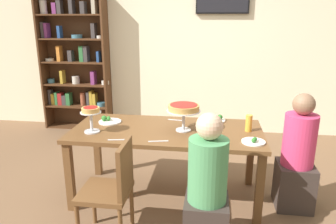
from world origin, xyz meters
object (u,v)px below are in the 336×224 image
Objects in this scene: deep_dish_pizza_stand at (184,109)px; salad_plate_spare at (214,119)px; chair_near_left at (113,187)px; salad_plate_near_diner at (254,141)px; diner_head_east at (297,161)px; cutlery_fork_near at (158,141)px; diner_near_right at (207,195)px; water_glass_clear_near at (210,122)px; cutlery_knife_near at (118,140)px; salad_plate_far_diner at (109,121)px; beer_glass_amber_tall at (249,123)px; cutlery_fork_far at (176,120)px; personal_pizza_stand at (91,114)px; bookshelf at (75,61)px; cutlery_knife_far at (208,145)px; dining_table at (167,137)px.

deep_dish_pizza_stand is 0.50m from salad_plate_spare.
chair_near_left is at bearing -125.23° from deep_dish_pizza_stand.
salad_plate_spare reaches higher than salad_plate_near_diner.
deep_dish_pizza_stand is at bearing -0.41° from diner_head_east.
salad_plate_near_diner is at bearing -6.86° from cutlery_fork_near.
diner_near_right reaches higher than salad_plate_spare.
deep_dish_pizza_stand is at bearing 45.94° from cutlery_fork_near.
water_glass_clear_near is (-0.00, 0.90, 0.29)m from diner_near_right.
diner_head_east is 6.39× the size of cutlery_knife_near.
diner_near_right is at bearing -40.09° from salad_plate_far_diner.
cutlery_fork_near is (-0.19, -0.32, -0.21)m from deep_dish_pizza_stand.
diner_head_east is at bearing -24.46° from salad_plate_spare.
chair_near_left is 0.95m from salad_plate_far_diner.
cutlery_knife_near is at bearing -148.93° from water_glass_clear_near.
salad_plate_spare is at bearing 139.30° from beer_glass_amber_tall.
personal_pizza_stand is at bearing 40.43° from cutlery_fork_far.
salad_plate_near_diner is at bearing -37.21° from diner_near_right.
chair_near_left is at bearing -126.95° from salad_plate_spare.
chair_near_left is at bearing -145.28° from beer_glass_amber_tall.
beer_glass_amber_tall is at bearing 7.83° from cutlery_knife_near.
bookshelf reaches higher than deep_dish_pizza_stand.
salad_plate_near_diner is 0.68m from salad_plate_spare.
diner_near_right reaches higher than cutlery_knife_far.
water_glass_clear_near is at bearing 164.93° from cutlery_fork_far.
bookshelf is 24.16× the size of water_glass_clear_near.
cutlery_knife_far is (1.05, -0.49, -0.02)m from salad_plate_far_diner.
bookshelf is 2.83m from deep_dish_pizza_stand.
deep_dish_pizza_stand is at bearing -130.19° from salad_plate_spare.
water_glass_clear_near is (-0.04, -0.20, 0.03)m from salad_plate_spare.
water_glass_clear_near is at bearing -10.96° from diner_head_east.
beer_glass_amber_tall is 1.79× the size of water_glass_clear_near.
salad_plate_near_diner is 1.16× the size of cutlery_knife_far.
cutlery_knife_near is (-1.66, -0.33, 0.25)m from diner_head_east.
salad_plate_far_diner is 1.44m from beer_glass_amber_tall.
bookshelf is 12.29× the size of cutlery_knife_far.
salad_plate_near_diner is 1.27× the size of beer_glass_amber_tall.
dining_table is at bearing -175.58° from beer_glass_amber_tall.
cutlery_fork_far is at bearing -21.12° from chair_near_left.
chair_near_left is at bearing -131.11° from water_glass_clear_near.
deep_dish_pizza_stand reaches higher than cutlery_knife_near.
salad_plate_near_diner is 1.50m from salad_plate_far_diner.
diner_near_right reaches higher than cutlery_knife_near.
chair_near_left is 0.46m from cutlery_knife_near.
diner_head_east is 1.35m from cutlery_fork_near.
cutlery_knife_far is at bearing -46.83° from bookshelf.
salad_plate_near_diner is at bearing -67.24° from chair_near_left.
chair_near_left is 4.17× the size of salad_plate_near_diner.
diner_head_east is 6.39× the size of cutlery_fork_near.
bookshelf is 3.61m from diner_near_right.
deep_dish_pizza_stand reaches higher than water_glass_clear_near.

